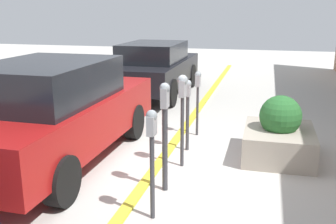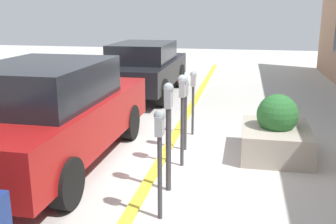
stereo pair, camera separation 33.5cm
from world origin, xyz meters
The scene contains 10 objects.
ground_plane centered at (0.00, 0.00, 0.00)m, with size 40.00×40.00×0.00m, color beige.
curb_strip centered at (0.00, 0.08, 0.02)m, with size 24.50×0.16×0.04m.
parking_meter_nearest centered at (-1.70, -0.31, 0.99)m, with size 0.16×0.14×1.40m.
parking_meter_second centered at (-0.89, -0.26, 1.01)m, with size 0.17×0.14×1.58m.
parking_meter_middle centered at (0.05, -0.31, 1.14)m, with size 0.20×0.17×1.54m.
parking_meter_fourth centered at (0.82, -0.24, 0.90)m, with size 0.15×0.13×1.32m.
parking_meter_farthest centered at (1.75, -0.26, 0.98)m, with size 0.16×0.13×1.33m.
planter_box centered at (0.85, -1.87, 0.40)m, with size 1.48×1.18×1.11m.
parked_car_middle centered at (-0.27, 1.86, 0.89)m, with size 4.70×2.07×1.73m.
parked_car_rear centered at (5.39, 1.69, 0.84)m, with size 4.59×1.88×1.58m.
Camera 1 is at (-5.95, -1.59, 2.54)m, focal length 42.00 mm.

